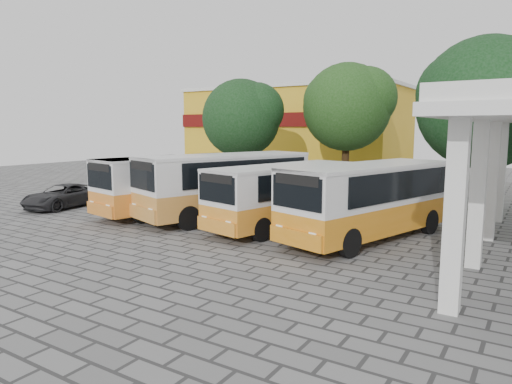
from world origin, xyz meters
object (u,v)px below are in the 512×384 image
Objects in this scene: bus_centre_left at (226,182)px; bus_far_right at (370,196)px; bus_far_left at (174,180)px; bus_centre_right at (284,192)px; parked_car at (63,196)px.

bus_centre_left reaches higher than bus_far_right.
bus_far_left is 1.05× the size of bus_centre_right.
bus_far_right is at bearing -0.59° from parked_car.
parked_car is at bearing -158.23° from bus_centre_right.
bus_centre_left reaches higher than bus_centre_right.
bus_centre_right is 3.91m from bus_far_right.
bus_far_left is 1.85× the size of parked_car.
bus_far_right reaches higher than parked_car.
bus_centre_right is at bearing 11.00° from bus_far_left.
parked_car is at bearing -156.85° from bus_far_right.
bus_centre_left reaches higher than bus_far_left.
bus_far_right reaches higher than bus_centre_right.
bus_far_left is 6.90m from parked_car.
bus_far_right is (7.43, -0.45, -0.08)m from bus_centre_left.
bus_far_left reaches higher than bus_centre_right.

